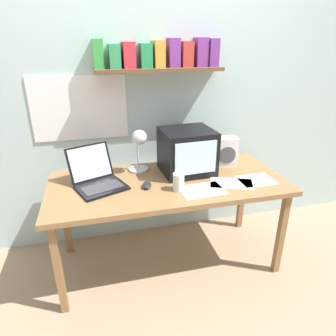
% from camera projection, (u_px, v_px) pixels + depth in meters
% --- Properties ---
extents(ground_plane, '(12.00, 12.00, 0.00)m').
position_uv_depth(ground_plane, '(168.00, 260.00, 2.39)').
color(ground_plane, tan).
extents(back_wall, '(5.60, 0.24, 2.60)m').
position_uv_depth(back_wall, '(152.00, 84.00, 2.32)').
color(back_wall, silver).
rests_on(back_wall, ground_plane).
extents(corner_desk, '(1.65, 0.74, 0.70)m').
position_uv_depth(corner_desk, '(168.00, 188.00, 2.14)').
color(corner_desk, olive).
rests_on(corner_desk, ground_plane).
extents(crt_monitor, '(0.39, 0.37, 0.32)m').
position_uv_depth(crt_monitor, '(187.00, 151.00, 2.21)').
color(crt_monitor, black).
rests_on(crt_monitor, corner_desk).
extents(laptop, '(0.41, 0.43, 0.25)m').
position_uv_depth(laptop, '(96.00, 176.00, 2.04)').
color(laptop, black).
rests_on(laptop, corner_desk).
extents(desk_lamp, '(0.15, 0.19, 0.33)m').
position_uv_depth(desk_lamp, '(139.00, 145.00, 2.16)').
color(desk_lamp, silver).
rests_on(desk_lamp, corner_desk).
extents(juice_glass, '(0.08, 0.08, 0.12)m').
position_uv_depth(juice_glass, '(178.00, 183.00, 1.97)').
color(juice_glass, white).
rests_on(juice_glass, corner_desk).
extents(space_heater, '(0.19, 0.13, 0.23)m').
position_uv_depth(space_heater, '(225.00, 151.00, 2.35)').
color(space_heater, white).
rests_on(space_heater, corner_desk).
extents(computer_mouse, '(0.09, 0.12, 0.03)m').
position_uv_depth(computer_mouse, '(147.00, 185.00, 2.02)').
color(computer_mouse, '#232326').
rests_on(computer_mouse, corner_desk).
extents(printed_handout, '(0.25, 0.20, 0.00)m').
position_uv_depth(printed_handout, '(256.00, 180.00, 2.12)').
color(printed_handout, white).
rests_on(printed_handout, corner_desk).
extents(loose_paper_near_monitor, '(0.30, 0.22, 0.00)m').
position_uv_depth(loose_paper_near_monitor, '(202.00, 190.00, 1.98)').
color(loose_paper_near_monitor, white).
rests_on(loose_paper_near_monitor, corner_desk).
extents(loose_paper_near_laptop, '(0.33, 0.26, 0.00)m').
position_uv_depth(loose_paper_near_laptop, '(231.00, 183.00, 2.08)').
color(loose_paper_near_laptop, white).
rests_on(loose_paper_near_laptop, corner_desk).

